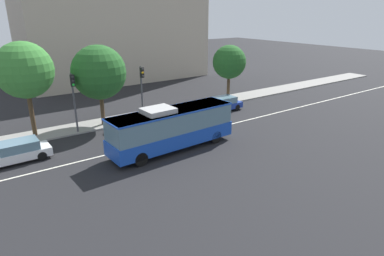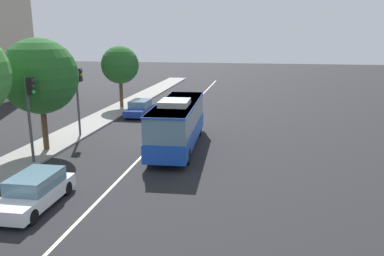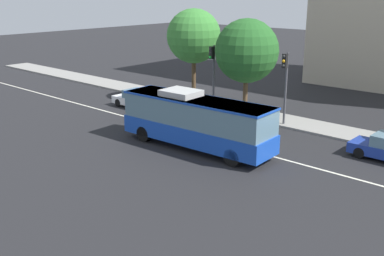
{
  "view_description": "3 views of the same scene",
  "coord_description": "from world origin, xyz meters",
  "px_view_note": "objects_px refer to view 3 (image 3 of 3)",
  "views": [
    {
      "loc": [
        -13.77,
        -21.7,
        9.97
      ],
      "look_at": [
        -0.9,
        -3.32,
        1.98
      ],
      "focal_mm": 30.68,
      "sensor_mm": 36.0,
      "label": 1
    },
    {
      "loc": [
        -26.05,
        -7.05,
        7.43
      ],
      "look_at": [
        -1.15,
        -2.71,
        1.27
      ],
      "focal_mm": 35.66,
      "sensor_mm": 36.0,
      "label": 2
    },
    {
      "loc": [
        15.81,
        -21.8,
        9.32
      ],
      "look_at": [
        -1.18,
        -2.75,
        1.59
      ],
      "focal_mm": 42.95,
      "sensor_mm": 36.0,
      "label": 3
    }
  ],
  "objects_px": {
    "sedan_white": "(139,99)",
    "street_tree_kerbside_right": "(194,36)",
    "traffic_light_near_corner": "(285,76)",
    "transit_bus": "(196,120)",
    "traffic_light_mid_block": "(213,67)",
    "street_tree_kerbside_left": "(247,51)"
  },
  "relations": [
    {
      "from": "transit_bus",
      "to": "traffic_light_near_corner",
      "type": "relative_size",
      "value": 1.94
    },
    {
      "from": "sedan_white",
      "to": "traffic_light_near_corner",
      "type": "distance_m",
      "value": 12.32
    },
    {
      "from": "sedan_white",
      "to": "traffic_light_mid_block",
      "type": "height_order",
      "value": "traffic_light_mid_block"
    },
    {
      "from": "traffic_light_mid_block",
      "to": "traffic_light_near_corner",
      "type": "bearing_deg",
      "value": 92.58
    },
    {
      "from": "transit_bus",
      "to": "street_tree_kerbside_right",
      "type": "relative_size",
      "value": 1.29
    },
    {
      "from": "transit_bus",
      "to": "traffic_light_near_corner",
      "type": "height_order",
      "value": "traffic_light_near_corner"
    },
    {
      "from": "traffic_light_near_corner",
      "to": "traffic_light_mid_block",
      "type": "bearing_deg",
      "value": -85.31
    },
    {
      "from": "street_tree_kerbside_left",
      "to": "sedan_white",
      "type": "bearing_deg",
      "value": -152.83
    },
    {
      "from": "traffic_light_mid_block",
      "to": "street_tree_kerbside_right",
      "type": "bearing_deg",
      "value": -112.32
    },
    {
      "from": "traffic_light_mid_block",
      "to": "transit_bus",
      "type": "bearing_deg",
      "value": 34.39
    },
    {
      "from": "sedan_white",
      "to": "traffic_light_near_corner",
      "type": "height_order",
      "value": "traffic_light_near_corner"
    },
    {
      "from": "transit_bus",
      "to": "street_tree_kerbside_right",
      "type": "distance_m",
      "value": 12.62
    },
    {
      "from": "transit_bus",
      "to": "street_tree_kerbside_right",
      "type": "height_order",
      "value": "street_tree_kerbside_right"
    },
    {
      "from": "traffic_light_mid_block",
      "to": "street_tree_kerbside_right",
      "type": "xyz_separation_m",
      "value": [
        -3.19,
        1.4,
        2.02
      ]
    },
    {
      "from": "traffic_light_near_corner",
      "to": "street_tree_kerbside_right",
      "type": "bearing_deg",
      "value": -94.09
    },
    {
      "from": "sedan_white",
      "to": "traffic_light_mid_block",
      "type": "distance_m",
      "value": 6.69
    },
    {
      "from": "sedan_white",
      "to": "street_tree_kerbside_right",
      "type": "bearing_deg",
      "value": -114.5
    },
    {
      "from": "sedan_white",
      "to": "street_tree_kerbside_right",
      "type": "distance_m",
      "value": 6.95
    },
    {
      "from": "transit_bus",
      "to": "traffic_light_near_corner",
      "type": "distance_m",
      "value": 8.0
    },
    {
      "from": "traffic_light_mid_block",
      "to": "street_tree_kerbside_left",
      "type": "bearing_deg",
      "value": 109.04
    },
    {
      "from": "sedan_white",
      "to": "street_tree_kerbside_right",
      "type": "height_order",
      "value": "street_tree_kerbside_right"
    },
    {
      "from": "sedan_white",
      "to": "street_tree_kerbside_left",
      "type": "xyz_separation_m",
      "value": [
        7.76,
        3.98,
        4.19
      ]
    }
  ]
}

